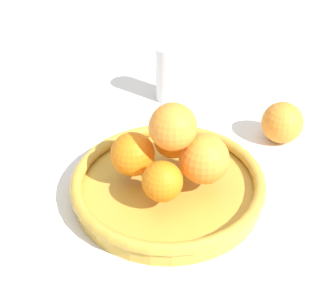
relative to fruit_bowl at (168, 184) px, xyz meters
name	(u,v)px	position (x,y,z in m)	size (l,w,h in m)	color
ground_plane	(168,194)	(0.00, 0.00, -0.02)	(4.00, 4.00, 0.00)	silver
fruit_bowl	(168,184)	(0.00, 0.00, 0.00)	(0.33, 0.33, 0.04)	gold
orange_pile	(172,147)	(0.00, 0.01, 0.08)	(0.18, 0.20, 0.14)	orange
stray_orange	(282,123)	(-0.20, 0.19, 0.02)	(0.08, 0.08, 0.08)	orange
drinking_glass	(170,73)	(-0.33, -0.05, 0.04)	(0.06, 0.06, 0.13)	white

